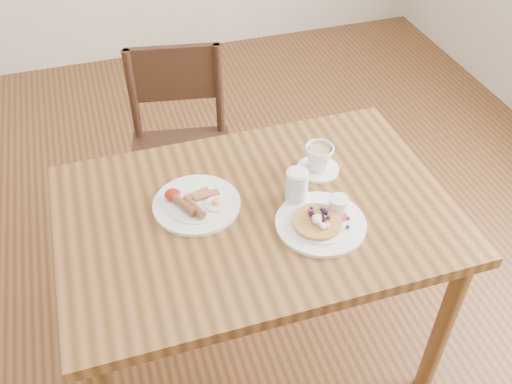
{
  "coord_description": "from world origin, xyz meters",
  "views": [
    {
      "loc": [
        -0.38,
        -1.21,
        1.95
      ],
      "look_at": [
        0.0,
        0.0,
        0.82
      ],
      "focal_mm": 40.0,
      "sensor_mm": 36.0,
      "label": 1
    }
  ],
  "objects_px": {
    "chair_far": "(181,145)",
    "pancake_plate": "(322,221)",
    "breakfast_plate": "(195,203)",
    "teacup_saucer": "(319,159)",
    "water_glass": "(297,187)",
    "dining_table": "(256,232)"
  },
  "relations": [
    {
      "from": "pancake_plate",
      "to": "teacup_saucer",
      "type": "xyz_separation_m",
      "value": [
        0.09,
        0.24,
        0.03
      ]
    },
    {
      "from": "dining_table",
      "to": "teacup_saucer",
      "type": "bearing_deg",
      "value": 25.19
    },
    {
      "from": "breakfast_plate",
      "to": "pancake_plate",
      "type": "bearing_deg",
      "value": -28.98
    },
    {
      "from": "breakfast_plate",
      "to": "teacup_saucer",
      "type": "height_order",
      "value": "teacup_saucer"
    },
    {
      "from": "dining_table",
      "to": "breakfast_plate",
      "type": "xyz_separation_m",
      "value": [
        -0.17,
        0.07,
        0.11
      ]
    },
    {
      "from": "chair_far",
      "to": "teacup_saucer",
      "type": "relative_size",
      "value": 6.29
    },
    {
      "from": "dining_table",
      "to": "water_glass",
      "type": "xyz_separation_m",
      "value": [
        0.13,
        0.0,
        0.15
      ]
    },
    {
      "from": "teacup_saucer",
      "to": "water_glass",
      "type": "relative_size",
      "value": 1.26
    },
    {
      "from": "dining_table",
      "to": "pancake_plate",
      "type": "height_order",
      "value": "pancake_plate"
    },
    {
      "from": "pancake_plate",
      "to": "water_glass",
      "type": "distance_m",
      "value": 0.13
    },
    {
      "from": "chair_far",
      "to": "pancake_plate",
      "type": "distance_m",
      "value": 0.93
    },
    {
      "from": "dining_table",
      "to": "water_glass",
      "type": "height_order",
      "value": "water_glass"
    },
    {
      "from": "breakfast_plate",
      "to": "water_glass",
      "type": "bearing_deg",
      "value": -12.33
    },
    {
      "from": "pancake_plate",
      "to": "dining_table",
      "type": "bearing_deg",
      "value": 144.26
    },
    {
      "from": "breakfast_plate",
      "to": "water_glass",
      "type": "distance_m",
      "value": 0.31
    },
    {
      "from": "pancake_plate",
      "to": "breakfast_plate",
      "type": "relative_size",
      "value": 1.0
    },
    {
      "from": "dining_table",
      "to": "water_glass",
      "type": "distance_m",
      "value": 0.2
    },
    {
      "from": "pancake_plate",
      "to": "water_glass",
      "type": "bearing_deg",
      "value": 106.37
    },
    {
      "from": "dining_table",
      "to": "chair_far",
      "type": "height_order",
      "value": "chair_far"
    },
    {
      "from": "dining_table",
      "to": "pancake_plate",
      "type": "distance_m",
      "value": 0.23
    },
    {
      "from": "dining_table",
      "to": "teacup_saucer",
      "type": "xyz_separation_m",
      "value": [
        0.25,
        0.12,
        0.14
      ]
    },
    {
      "from": "chair_far",
      "to": "pancake_plate",
      "type": "bearing_deg",
      "value": 117.79
    }
  ]
}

